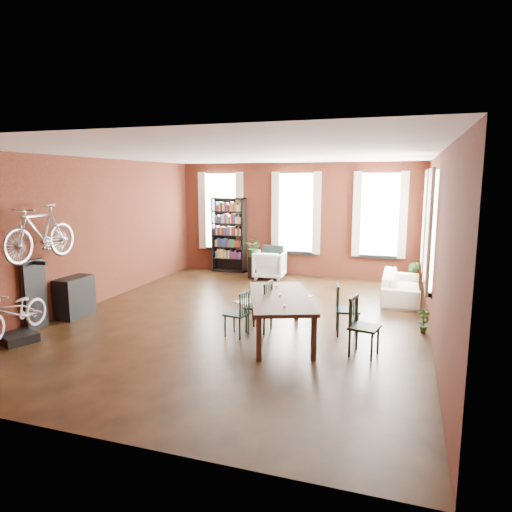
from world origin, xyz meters
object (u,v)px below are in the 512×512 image
at_px(dining_chair_a, 237,314).
at_px(white_armchair, 270,264).
at_px(dining_chair_d, 347,310).
at_px(console_table, 75,297).
at_px(plant_stand, 256,268).
at_px(bicycle_floor, 13,292).
at_px(dining_table, 280,317).
at_px(bike_trainer, 18,338).
at_px(dining_chair_b, 259,306).
at_px(bookshelf, 229,235).
at_px(cream_sofa, 401,281).
at_px(dining_chair_c, 364,327).

relative_size(dining_chair_a, white_armchair, 0.96).
height_order(dining_chair_d, console_table, dining_chair_d).
height_order(white_armchair, plant_stand, white_armchair).
height_order(dining_chair_d, bicycle_floor, bicycle_floor).
bearing_deg(dining_chair_d, console_table, 85.30).
bearing_deg(bicycle_floor, white_armchair, 62.71).
height_order(dining_table, white_armchair, white_armchair).
height_order(dining_chair_a, bike_trainer, dining_chair_a).
bearing_deg(console_table, dining_chair_b, 4.21).
height_order(dining_table, bookshelf, bookshelf).
relative_size(dining_chair_a, console_table, 1.01).
bearing_deg(bookshelf, white_armchair, -20.82).
height_order(dining_table, dining_chair_a, dining_chair_a).
bearing_deg(bike_trainer, bookshelf, 80.13).
xyz_separation_m(bike_trainer, console_table, (-0.10, 1.56, 0.32)).
distance_m(bookshelf, cream_sofa, 5.28).
xyz_separation_m(dining_chair_b, plant_stand, (-1.47, 4.24, -0.16)).
relative_size(dining_chair_c, dining_chair_d, 1.04).
relative_size(white_armchair, bicycle_floor, 0.57).
relative_size(dining_chair_c, bicycle_floor, 0.63).
height_order(bookshelf, cream_sofa, bookshelf).
bearing_deg(dining_table, bike_trainer, -179.67).
distance_m(dining_table, dining_chair_c, 1.51).
bearing_deg(dining_chair_d, dining_chair_a, 99.36).
relative_size(bookshelf, console_table, 2.75).
distance_m(plant_stand, bicycle_floor, 6.53).
bearing_deg(plant_stand, cream_sofa, -14.69).
xyz_separation_m(dining_chair_a, plant_stand, (-1.18, 4.60, -0.10)).
bearing_deg(bicycle_floor, plant_stand, 65.27).
relative_size(bookshelf, plant_stand, 3.61).
bearing_deg(dining_chair_d, bicycle_floor, 101.67).
bearing_deg(white_armchair, plant_stand, 16.07).
bearing_deg(dining_chair_d, white_armchair, 22.06).
bearing_deg(bike_trainer, dining_chair_b, 26.36).
xyz_separation_m(dining_table, dining_chair_c, (1.46, -0.38, 0.09)).
height_order(dining_chair_c, white_armchair, dining_chair_c).
bearing_deg(console_table, dining_chair_a, -1.40).
relative_size(bike_trainer, plant_stand, 0.86).
xyz_separation_m(dining_table, plant_stand, (-1.93, 4.46, -0.07)).
bearing_deg(white_armchair, bike_trainer, 63.13).
xyz_separation_m(bookshelf, white_armchair, (1.43, -0.54, -0.68)).
bearing_deg(dining_chair_a, cream_sofa, 153.48).
distance_m(dining_chair_b, bookshelf, 5.57).
bearing_deg(console_table, white_armchair, 59.77).
bearing_deg(plant_stand, dining_chair_a, -75.62).
xyz_separation_m(console_table, plant_stand, (2.34, 4.52, -0.10)).
distance_m(bike_trainer, console_table, 1.59).
bearing_deg(dining_chair_b, white_armchair, -160.99).
bearing_deg(dining_chair_b, bicycle_floor, -58.13).
height_order(dining_chair_b, plant_stand, dining_chair_b).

